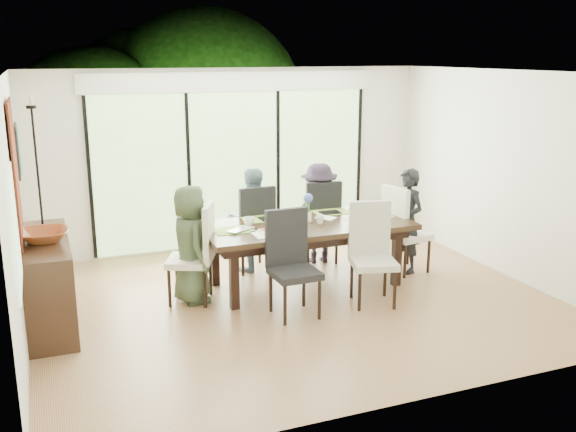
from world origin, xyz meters
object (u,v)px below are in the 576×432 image
object	(u,v)px
chair_far_right	(318,220)
person_left_end	(191,244)
cup_c	(359,212)
chair_near_right	(374,255)
person_far_right	(319,213)
chair_near_left	(295,265)
chair_left_end	(189,253)
vase	(308,217)
laptop	(244,231)
person_far_left	(251,220)
chair_right_end	(408,228)
sideboard	(48,282)
person_right_end	(407,221)
chair_far_left	(251,227)
cup_b	(320,220)
bowl	(44,236)
cup_a	(249,221)
table_top	(306,226)

from	to	relation	value
chair_far_right	person_left_end	xyz separation A→B (m)	(-2.03, -0.85, 0.10)
cup_c	chair_near_right	bearing A→B (deg)	-107.19
chair_far_right	person_far_right	bearing A→B (deg)	95.99
chair_far_right	chair_near_left	xyz separation A→B (m)	(-1.05, -1.72, 0.00)
chair_near_left	chair_near_right	distance (m)	1.00
chair_left_end	person_far_right	xyz separation A→B (m)	(2.05, 0.83, 0.10)
person_far_right	vase	world-z (taller)	person_far_right
vase	laptop	distance (m)	0.91
person_far_left	person_left_end	bearing A→B (deg)	38.78
chair_right_end	sideboard	bearing A→B (deg)	81.71
person_right_end	sideboard	distance (m)	4.57
sideboard	chair_far_right	bearing A→B (deg)	14.44
chair_far_left	chair_far_right	distance (m)	1.00
cup_b	person_far_right	bearing A→B (deg)	66.73
chair_near_left	person_far_left	world-z (taller)	person_far_left
chair_near_right	bowl	bearing A→B (deg)	-176.57
laptop	bowl	distance (m)	2.25
person_right_end	person_far_right	distance (m)	1.25
person_far_right	chair_right_end	bearing A→B (deg)	148.90
person_far_right	cup_a	distance (m)	1.43
person_far_left	vase	world-z (taller)	person_far_left
chair_right_end	vase	world-z (taller)	chair_right_end
cup_c	bowl	bearing A→B (deg)	-175.79
person_left_end	laptop	xyz separation A→B (m)	(0.63, -0.10, 0.13)
table_top	chair_near_left	world-z (taller)	chair_near_left
person_far_right	laptop	world-z (taller)	person_far_right
person_right_end	table_top	bearing A→B (deg)	-102.10
sideboard	person_left_end	bearing A→B (deg)	3.08
chair_far_right	bowl	world-z (taller)	chair_far_right
cup_c	sideboard	size ratio (longest dim) A/B	0.08
chair_near_left	cup_c	world-z (taller)	chair_near_left
person_far_right	cup_c	world-z (taller)	person_far_right
person_far_right	person_far_left	bearing A→B (deg)	10.04
chair_near_right	person_right_end	world-z (taller)	person_right_end
chair_near_right	vase	size ratio (longest dim) A/B	9.17
chair_right_end	bowl	size ratio (longest dim) A/B	2.35
chair_near_right	laptop	distance (m)	1.57
table_top	bowl	bearing A→B (deg)	-176.54
chair_near_left	vase	distance (m)	1.11
laptop	cup_c	bearing A→B (deg)	-22.21
person_far_left	laptop	distance (m)	1.02
chair_near_left	person_left_end	xyz separation A→B (m)	(-0.98, 0.87, 0.10)
chair_right_end	chair_far_right	world-z (taller)	same
cup_b	chair_left_end	bearing A→B (deg)	176.53
bowl	chair_left_end	bearing A→B (deg)	6.70
person_far_left	cup_c	bearing A→B (deg)	149.64
chair_left_end	vase	distance (m)	1.58
cup_b	sideboard	distance (m)	3.26
chair_near_right	cup_b	xyz separation A→B (m)	(-0.35, 0.77, 0.27)
chair_far_left	person_far_right	world-z (taller)	person_far_right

